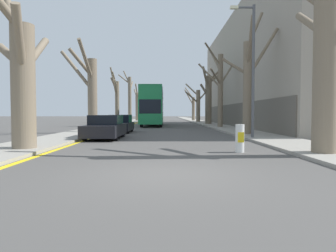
{
  "coord_description": "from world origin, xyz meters",
  "views": [
    {
      "loc": [
        0.06,
        -7.19,
        1.47
      ],
      "look_at": [
        0.31,
        23.04,
        0.2
      ],
      "focal_mm": 32.0,
      "sensor_mm": 36.0,
      "label": 1
    }
  ],
  "objects_px": {
    "street_tree_left_2": "(117,100)",
    "street_tree_right_4": "(198,104)",
    "street_tree_left_4": "(138,104)",
    "street_tree_right_2": "(219,87)",
    "double_decker_bus": "(153,105)",
    "street_tree_right_5": "(193,107)",
    "street_tree_right_0": "(323,37)",
    "parked_car_1": "(120,124)",
    "street_tree_right_1": "(248,81)",
    "street_tree_left_0": "(21,73)",
    "parked_car_0": "(106,127)",
    "street_tree_left_3": "(130,97)",
    "traffic_bollard": "(240,138)",
    "street_tree_left_1": "(91,91)",
    "street_tree_right_3": "(209,96)",
    "lamp_post": "(251,65)"
  },
  "relations": [
    {
      "from": "street_tree_right_1",
      "to": "street_tree_right_5",
      "type": "distance_m",
      "value": 40.04
    },
    {
      "from": "street_tree_right_3",
      "to": "street_tree_right_5",
      "type": "bearing_deg",
      "value": 90.71
    },
    {
      "from": "street_tree_left_3",
      "to": "street_tree_right_5",
      "type": "height_order",
      "value": "street_tree_left_3"
    },
    {
      "from": "street_tree_left_4",
      "to": "street_tree_left_3",
      "type": "bearing_deg",
      "value": -91.1
    },
    {
      "from": "street_tree_left_2",
      "to": "double_decker_bus",
      "type": "distance_m",
      "value": 4.38
    },
    {
      "from": "parked_car_0",
      "to": "parked_car_1",
      "type": "distance_m",
      "value": 5.74
    },
    {
      "from": "street_tree_left_4",
      "to": "street_tree_right_5",
      "type": "height_order",
      "value": "street_tree_left_4"
    },
    {
      "from": "street_tree_left_2",
      "to": "street_tree_right_2",
      "type": "relative_size",
      "value": 0.8
    },
    {
      "from": "street_tree_left_3",
      "to": "street_tree_right_0",
      "type": "relative_size",
      "value": 0.9
    },
    {
      "from": "street_tree_left_0",
      "to": "street_tree_right_2",
      "type": "distance_m",
      "value": 21.6
    },
    {
      "from": "street_tree_left_3",
      "to": "street_tree_right_4",
      "type": "bearing_deg",
      "value": 12.98
    },
    {
      "from": "street_tree_left_3",
      "to": "street_tree_left_2",
      "type": "bearing_deg",
      "value": -90.04
    },
    {
      "from": "street_tree_right_1",
      "to": "street_tree_right_2",
      "type": "height_order",
      "value": "street_tree_right_1"
    },
    {
      "from": "street_tree_left_0",
      "to": "parked_car_0",
      "type": "bearing_deg",
      "value": 70.2
    },
    {
      "from": "street_tree_left_0",
      "to": "lamp_post",
      "type": "bearing_deg",
      "value": 26.19
    },
    {
      "from": "street_tree_right_3",
      "to": "lamp_post",
      "type": "relative_size",
      "value": 1.03
    },
    {
      "from": "traffic_bollard",
      "to": "street_tree_right_0",
      "type": "bearing_deg",
      "value": -18.18
    },
    {
      "from": "street_tree_left_4",
      "to": "lamp_post",
      "type": "distance_m",
      "value": 42.47
    },
    {
      "from": "street_tree_left_1",
      "to": "street_tree_right_0",
      "type": "relative_size",
      "value": 0.72
    },
    {
      "from": "street_tree_right_4",
      "to": "double_decker_bus",
      "type": "height_order",
      "value": "street_tree_right_4"
    },
    {
      "from": "street_tree_right_1",
      "to": "street_tree_right_3",
      "type": "height_order",
      "value": "street_tree_right_1"
    },
    {
      "from": "street_tree_left_2",
      "to": "lamp_post",
      "type": "relative_size",
      "value": 0.88
    },
    {
      "from": "street_tree_left_2",
      "to": "street_tree_right_4",
      "type": "bearing_deg",
      "value": 53.52
    },
    {
      "from": "street_tree_right_2",
      "to": "street_tree_left_4",
      "type": "bearing_deg",
      "value": 111.28
    },
    {
      "from": "street_tree_left_1",
      "to": "street_tree_right_1",
      "type": "height_order",
      "value": "street_tree_right_1"
    },
    {
      "from": "street_tree_right_2",
      "to": "street_tree_right_3",
      "type": "distance_m",
      "value": 8.97
    },
    {
      "from": "street_tree_left_4",
      "to": "street_tree_right_0",
      "type": "relative_size",
      "value": 0.78
    },
    {
      "from": "street_tree_right_1",
      "to": "traffic_bollard",
      "type": "relative_size",
      "value": 7.85
    },
    {
      "from": "street_tree_right_2",
      "to": "lamp_post",
      "type": "bearing_deg",
      "value": -92.68
    },
    {
      "from": "street_tree_left_1",
      "to": "street_tree_right_0",
      "type": "height_order",
      "value": "street_tree_right_0"
    },
    {
      "from": "double_decker_bus",
      "to": "traffic_bollard",
      "type": "bearing_deg",
      "value": -80.07
    },
    {
      "from": "double_decker_bus",
      "to": "street_tree_left_2",
      "type": "bearing_deg",
      "value": -159.2
    },
    {
      "from": "street_tree_right_0",
      "to": "lamp_post",
      "type": "xyz_separation_m",
      "value": [
        -0.63,
        6.43,
        0.1
      ]
    },
    {
      "from": "street_tree_right_5",
      "to": "double_decker_bus",
      "type": "height_order",
      "value": "street_tree_right_5"
    },
    {
      "from": "double_decker_bus",
      "to": "street_tree_right_5",
      "type": "bearing_deg",
      "value": 73.53
    },
    {
      "from": "lamp_post",
      "to": "double_decker_bus",
      "type": "bearing_deg",
      "value": 108.21
    },
    {
      "from": "street_tree_left_0",
      "to": "street_tree_left_4",
      "type": "relative_size",
      "value": 0.99
    },
    {
      "from": "street_tree_right_5",
      "to": "parked_car_1",
      "type": "distance_m",
      "value": 37.73
    },
    {
      "from": "street_tree_left_4",
      "to": "street_tree_right_2",
      "type": "bearing_deg",
      "value": -68.72
    },
    {
      "from": "street_tree_left_4",
      "to": "street_tree_right_5",
      "type": "relative_size",
      "value": 1.04
    },
    {
      "from": "street_tree_right_3",
      "to": "street_tree_right_0",
      "type": "bearing_deg",
      "value": -90.55
    },
    {
      "from": "street_tree_right_0",
      "to": "parked_car_1",
      "type": "distance_m",
      "value": 16.04
    },
    {
      "from": "street_tree_right_1",
      "to": "street_tree_right_2",
      "type": "distance_m",
      "value": 10.46
    },
    {
      "from": "street_tree_right_0",
      "to": "lamp_post",
      "type": "height_order",
      "value": "street_tree_right_0"
    },
    {
      "from": "street_tree_right_4",
      "to": "street_tree_right_5",
      "type": "distance_m",
      "value": 10.44
    },
    {
      "from": "street_tree_left_3",
      "to": "street_tree_right_1",
      "type": "bearing_deg",
      "value": -67.76
    },
    {
      "from": "street_tree_left_0",
      "to": "street_tree_right_2",
      "type": "bearing_deg",
      "value": 59.28
    },
    {
      "from": "street_tree_right_0",
      "to": "parked_car_1",
      "type": "height_order",
      "value": "street_tree_right_0"
    },
    {
      "from": "double_decker_bus",
      "to": "street_tree_right_1",
      "type": "bearing_deg",
      "value": -66.76
    },
    {
      "from": "double_decker_bus",
      "to": "traffic_bollard",
      "type": "relative_size",
      "value": 11.09
    }
  ]
}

